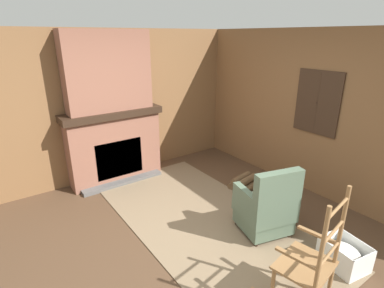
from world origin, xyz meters
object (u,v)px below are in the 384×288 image
(firewood_stack, at_px, (244,183))
(laundry_basket, at_px, (344,254))
(storage_case, at_px, (115,105))
(armchair, at_px, (266,209))
(rocking_chair, at_px, (309,269))
(oil_lamp_vase, at_px, (92,105))

(firewood_stack, xyz_separation_m, laundry_basket, (1.90, -0.38, 0.05))
(storage_case, bearing_deg, laundry_basket, 17.30)
(armchair, xyz_separation_m, storage_case, (-2.61, -0.84, 0.95))
(rocking_chair, bearing_deg, laundry_basket, -96.39)
(storage_case, bearing_deg, rocking_chair, 5.00)
(rocking_chair, distance_m, storage_case, 3.68)
(storage_case, bearing_deg, oil_lamp_vase, -90.01)
(rocking_chair, bearing_deg, firewood_stack, -41.12)
(firewood_stack, relative_size, storage_case, 1.77)
(laundry_basket, bearing_deg, firewood_stack, 168.63)
(laundry_basket, height_order, storage_case, storage_case)
(rocking_chair, distance_m, firewood_stack, 2.30)
(armchair, xyz_separation_m, laundry_basket, (0.90, 0.25, -0.21))
(armchair, height_order, oil_lamp_vase, oil_lamp_vase)
(armchair, relative_size, firewood_stack, 1.95)
(laundry_basket, height_order, oil_lamp_vase, oil_lamp_vase)
(armchair, height_order, firewood_stack, armchair)
(firewood_stack, distance_m, oil_lamp_vase, 2.75)
(firewood_stack, distance_m, laundry_basket, 1.94)
(armchair, distance_m, storage_case, 2.90)
(laundry_basket, xyz_separation_m, oil_lamp_vase, (-3.51, -1.47, 1.20))
(armchair, relative_size, oil_lamp_vase, 2.95)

